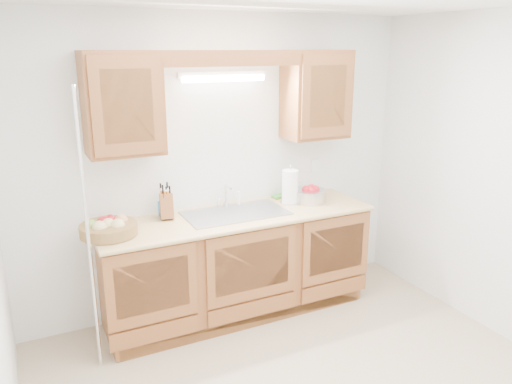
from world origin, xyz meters
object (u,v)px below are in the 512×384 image
knife_block (166,205)px  apple_bowl (310,195)px  fruit_basket (108,228)px  paper_towel (290,187)px

knife_block → apple_bowl: knife_block is taller
knife_block → fruit_basket: bearing=-148.9°
paper_towel → knife_block: bearing=175.0°
paper_towel → apple_bowl: (0.18, -0.03, -0.08)m
paper_towel → apple_bowl: 0.20m
fruit_basket → paper_towel: 1.58m
fruit_basket → apple_bowl: size_ratio=1.66×
fruit_basket → paper_towel: bearing=3.1°
knife_block → paper_towel: (1.08, -0.10, 0.04)m
fruit_basket → apple_bowl: 1.76m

